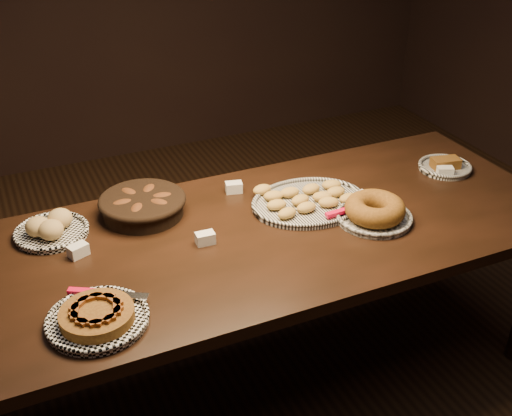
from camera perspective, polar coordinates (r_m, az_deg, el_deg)
name	(u,v)px	position (r m, az deg, el deg)	size (l,w,h in m)	color
ground	(266,371)	(2.95, 0.87, -14.31)	(5.00, 5.00, 0.00)	black
buffet_table	(267,244)	(2.52, 0.98, -3.23)	(2.40, 1.00, 0.75)	black
apple_tart_plate	(97,317)	(2.07, -13.93, -9.38)	(0.34, 0.33, 0.06)	white
madeleine_platter	(308,200)	(2.64, 4.62, 0.68)	(0.48, 0.39, 0.05)	black
bundt_cake_plate	(374,212)	(2.56, 10.48, -0.31)	(0.33, 0.30, 0.09)	black
croissant_basket	(143,204)	(2.59, -10.04, 0.36)	(0.35, 0.35, 0.09)	black
bread_roll_plate	(51,229)	(2.54, -17.79, -1.75)	(0.28, 0.28, 0.09)	white
loaf_plate	(445,166)	(3.04, 16.45, 3.59)	(0.24, 0.24, 0.06)	black
tent_cards	(273,207)	(2.58, 1.56, 0.11)	(1.69, 0.38, 0.04)	white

